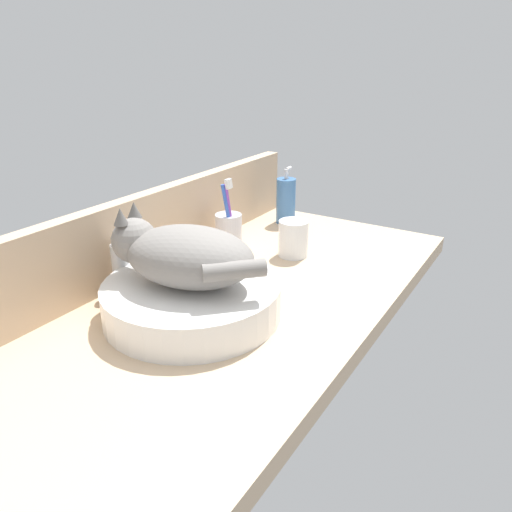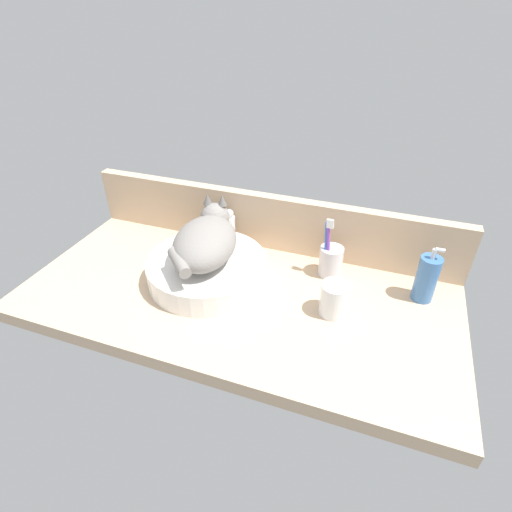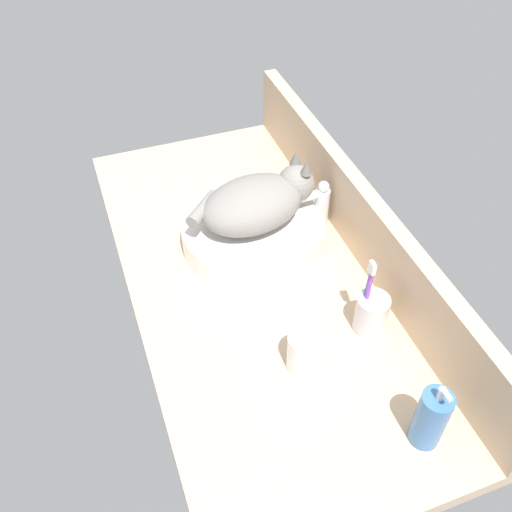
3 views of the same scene
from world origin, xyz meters
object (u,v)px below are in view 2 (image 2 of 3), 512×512
at_px(faucet, 228,229).
at_px(water_glass, 334,301).
at_px(sink_basin, 207,269).
at_px(cat, 206,240).
at_px(toothbrush_cup, 330,260).
at_px(soap_dispenser, 426,278).

xyz_separation_m(faucet, water_glass, (0.37, -0.19, -0.03)).
xyz_separation_m(sink_basin, cat, (-0.00, 0.01, 0.09)).
distance_m(cat, toothbrush_cup, 0.36).
bearing_deg(water_glass, sink_basin, 176.39).
distance_m(soap_dispenser, toothbrush_cup, 0.26).
bearing_deg(sink_basin, soap_dispenser, 11.25).
bearing_deg(soap_dispenser, sink_basin, -168.75).
bearing_deg(sink_basin, cat, 103.85).
xyz_separation_m(cat, soap_dispenser, (0.59, 0.10, -0.06)).
xyz_separation_m(sink_basin, water_glass, (0.37, -0.02, 0.01)).
relative_size(cat, faucet, 2.37).
height_order(sink_basin, water_glass, water_glass).
height_order(faucet, toothbrush_cup, toothbrush_cup).
xyz_separation_m(sink_basin, faucet, (-0.00, 0.17, 0.04)).
relative_size(soap_dispenser, toothbrush_cup, 0.88).
relative_size(faucet, soap_dispenser, 0.82).
bearing_deg(soap_dispenser, water_glass, -147.15).
distance_m(sink_basin, soap_dispenser, 0.60).
bearing_deg(cat, soap_dispenser, 9.94).
xyz_separation_m(soap_dispenser, toothbrush_cup, (-0.26, 0.03, -0.02)).
height_order(faucet, water_glass, faucet).
xyz_separation_m(faucet, toothbrush_cup, (0.33, -0.03, -0.02)).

